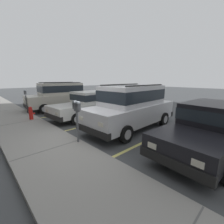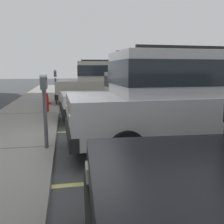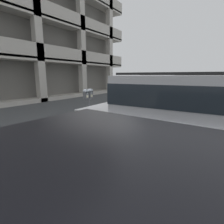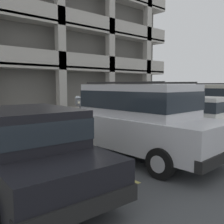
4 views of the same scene
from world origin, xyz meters
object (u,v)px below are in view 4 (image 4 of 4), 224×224
at_px(red_sedan, 25,146).
at_px(parking_meter_far, 179,101).
at_px(fire_hydrant, 152,116).
at_px(silver_suv, 137,117).
at_px(dark_hatchback, 191,116).
at_px(parking_meter_near, 80,106).

bearing_deg(red_sedan, parking_meter_far, 20.01).
bearing_deg(red_sedan, fire_hydrant, 25.76).
xyz_separation_m(silver_suv, red_sedan, (-3.15, -0.05, -0.27)).
relative_size(red_sedan, dark_hatchback, 1.00).
relative_size(silver_suv, parking_meter_far, 3.25).
relative_size(silver_suv, parking_meter_near, 3.34).
bearing_deg(parking_meter_far, dark_hatchback, -140.83).
bearing_deg(parking_meter_far, fire_hydrant, 171.23).
distance_m(dark_hatchback, parking_meter_near, 4.03).
distance_m(silver_suv, fire_hydrant, 5.45).
height_order(dark_hatchback, parking_meter_far, parking_meter_far).
bearing_deg(silver_suv, fire_hydrant, 33.27).
bearing_deg(silver_suv, parking_meter_near, 86.83).
bearing_deg(parking_meter_near, parking_meter_far, 0.06).
bearing_deg(red_sedan, silver_suv, 4.15).
relative_size(silver_suv, red_sedan, 1.06).
relative_size(parking_meter_far, fire_hydrant, 2.13).
distance_m(red_sedan, parking_meter_far, 9.90).
relative_size(red_sedan, parking_meter_near, 3.16).
xyz_separation_m(red_sedan, dark_hatchback, (6.29, 0.27, 0.00)).
xyz_separation_m(silver_suv, parking_meter_far, (6.32, 2.81, 0.01)).
height_order(red_sedan, parking_meter_near, parking_meter_near).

